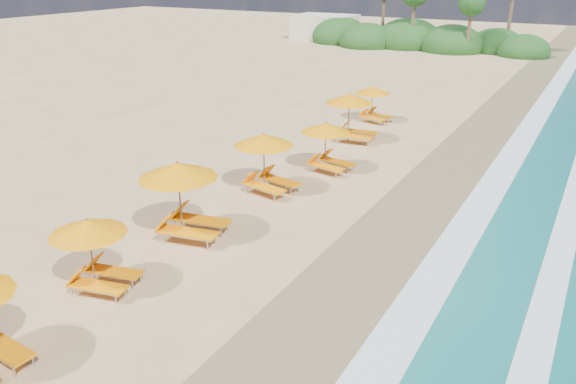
{
  "coord_description": "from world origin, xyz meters",
  "views": [
    {
      "loc": [
        8.88,
        -15.75,
        8.43
      ],
      "look_at": [
        0.0,
        0.0,
        1.2
      ],
      "focal_mm": 35.69,
      "sensor_mm": 36.0,
      "label": 1
    }
  ],
  "objects": [
    {
      "name": "station_4",
      "position": [
        -2.21,
        2.3,
        1.34
      ],
      "size": [
        2.9,
        2.77,
        2.4
      ],
      "rotation": [
        0.0,
        0.0,
        -0.2
      ],
      "color": "olive",
      "rests_on": "ground"
    },
    {
      "name": "ground",
      "position": [
        0.0,
        0.0,
        0.0
      ],
      "size": [
        160.0,
        160.0,
        0.0
      ],
      "primitive_type": "plane",
      "color": "tan",
      "rests_on": "ground"
    },
    {
      "name": "station_3",
      "position": [
        -2.43,
        -2.46,
        1.48
      ],
      "size": [
        3.19,
        3.05,
        2.63
      ],
      "rotation": [
        0.0,
        0.0,
        0.2
      ],
      "color": "olive",
      "rests_on": "ground"
    },
    {
      "name": "station_7",
      "position": [
        -2.55,
        14.52,
        1.15
      ],
      "size": [
        2.54,
        2.45,
        2.06
      ],
      "rotation": [
        0.0,
        0.0,
        -0.24
      ],
      "color": "olive",
      "rests_on": "ground"
    },
    {
      "name": "surf_foam",
      "position": [
        6.7,
        0.0,
        0.03
      ],
      "size": [
        4.0,
        160.0,
        0.01
      ],
      "color": "white",
      "rests_on": "ground"
    },
    {
      "name": "station_6",
      "position": [
        -2.11,
        10.34,
        1.4
      ],
      "size": [
        2.92,
        2.76,
        2.5
      ],
      "rotation": [
        0.0,
        0.0,
        0.14
      ],
      "color": "olive",
      "rests_on": "ground"
    },
    {
      "name": "station_5",
      "position": [
        -1.2,
        5.67,
        1.23
      ],
      "size": [
        2.63,
        2.52,
        2.19
      ],
      "rotation": [
        0.0,
        0.0,
        -0.19
      ],
      "color": "olive",
      "rests_on": "ground"
    },
    {
      "name": "treeline",
      "position": [
        -9.94,
        45.51,
        1.0
      ],
      "size": [
        25.8,
        8.8,
        9.74
      ],
      "color": "#163D14",
      "rests_on": "ground"
    },
    {
      "name": "station_2",
      "position": [
        -2.48,
        -6.25,
        1.19
      ],
      "size": [
        2.61,
        2.51,
        2.13
      ],
      "rotation": [
        0.0,
        0.0,
        0.22
      ],
      "color": "olive",
      "rests_on": "ground"
    },
    {
      "name": "beach_building",
      "position": [
        -22.0,
        48.0,
        1.4
      ],
      "size": [
        7.0,
        5.0,
        2.8
      ],
      "primitive_type": "cube",
      "color": "beige",
      "rests_on": "ground"
    },
    {
      "name": "wet_sand",
      "position": [
        4.0,
        0.0,
        0.01
      ],
      "size": [
        4.0,
        160.0,
        0.01
      ],
      "primitive_type": "cube",
      "color": "#8B7A53",
      "rests_on": "ground"
    }
  ]
}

